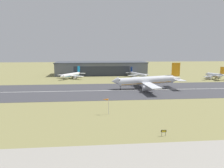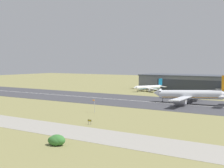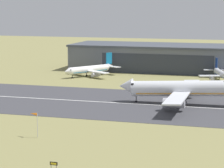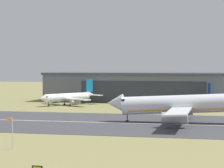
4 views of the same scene
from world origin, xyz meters
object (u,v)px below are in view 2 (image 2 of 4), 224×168
object	(u,v)px
shrub_clump	(56,141)
windsock_pole	(93,101)
runway_sign	(90,121)
airplane_landing	(191,95)
airplane_parked_west	(148,88)

from	to	relation	value
shrub_clump	windsock_pole	distance (m)	53.76
shrub_clump	runway_sign	world-z (taller)	shrub_clump
windsock_pole	runway_sign	world-z (taller)	windsock_pole
airplane_landing	shrub_clump	xyz separation A→B (m)	(-4.45, -97.43, -3.52)
windsock_pole	shrub_clump	bearing A→B (deg)	-64.79
windsock_pole	airplane_parked_west	bearing A→B (deg)	102.04
airplane_parked_west	windsock_pole	xyz separation A→B (m)	(21.22, -99.50, 2.17)
airplane_landing	airplane_parked_west	world-z (taller)	airplane_landing
shrub_clump	windsock_pole	size ratio (longest dim) A/B	0.86
airplane_parked_west	windsock_pole	distance (m)	101.76
runway_sign	airplane_landing	bearing A→B (deg)	79.37
airplane_landing	airplane_parked_west	bearing A→B (deg)	133.80
runway_sign	windsock_pole	bearing A→B (deg)	122.93
airplane_landing	runway_sign	bearing A→B (deg)	-100.63
windsock_pole	runway_sign	size ratio (longest dim) A/B	3.34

